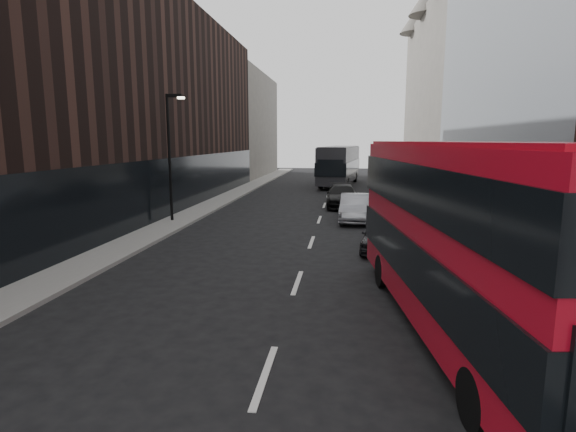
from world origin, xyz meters
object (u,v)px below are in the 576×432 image
(red_bus, at_px, (467,231))
(car_c, at_px, (342,196))
(car_a, at_px, (380,236))
(street_lamp, at_px, (171,149))
(grey_bus, at_px, (340,165))
(car_b, at_px, (355,208))

(red_bus, xyz_separation_m, car_c, (-3.09, 20.98, -1.79))
(car_a, xyz_separation_m, car_c, (-1.77, 12.65, 0.14))
(street_lamp, relative_size, grey_bus, 0.55)
(car_c, bearing_deg, grey_bus, 89.95)
(car_a, height_order, car_c, car_c)
(red_bus, height_order, car_b, red_bus)
(car_a, distance_m, car_b, 7.12)
(red_bus, height_order, car_c, red_bus)
(grey_bus, bearing_deg, car_b, -79.69)
(red_bus, distance_m, car_a, 8.65)
(street_lamp, xyz_separation_m, red_bus, (12.58, -13.47, -1.62))
(street_lamp, height_order, red_bus, street_lamp)
(street_lamp, bearing_deg, grey_bus, 68.55)
(car_c, bearing_deg, car_a, -83.81)
(street_lamp, relative_size, car_a, 1.87)
(car_b, relative_size, car_c, 0.89)
(red_bus, bearing_deg, grey_bus, 88.12)
(street_lamp, height_order, car_a, street_lamp)
(car_c, bearing_deg, red_bus, -83.37)
(red_bus, height_order, grey_bus, red_bus)
(street_lamp, bearing_deg, car_a, -24.57)
(red_bus, relative_size, car_c, 2.19)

